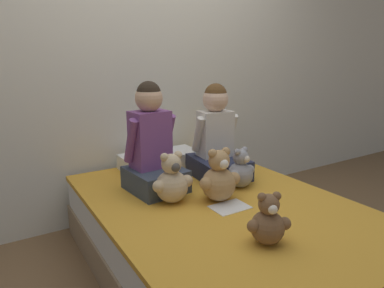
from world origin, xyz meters
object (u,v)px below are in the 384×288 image
at_px(teddy_bear_held_by_left_child, 172,181).
at_px(child_on_left, 152,147).
at_px(bed, 219,236).
at_px(pillow_at_headboard, 160,160).
at_px(child_on_right, 217,140).
at_px(teddy_bear_between_children, 219,179).
at_px(teddy_bear_held_by_right_child, 241,171).
at_px(sign_card, 230,207).
at_px(teddy_bear_at_foot_of_bed, 268,222).

bearing_deg(teddy_bear_held_by_left_child, child_on_left, 92.58).
relative_size(bed, teddy_bear_held_by_left_child, 6.28).
bearing_deg(pillow_at_headboard, child_on_left, -122.62).
height_order(child_on_right, teddy_bear_held_by_left_child, child_on_right).
height_order(bed, teddy_bear_held_by_left_child, teddy_bear_held_by_left_child).
height_order(child_on_left, teddy_bear_between_children, child_on_left).
bearing_deg(child_on_left, teddy_bear_held_by_right_child, -34.47).
relative_size(bed, sign_card, 8.99).
distance_m(bed, child_on_left, 0.68).
xyz_separation_m(teddy_bear_held_by_left_child, teddy_bear_at_foot_of_bed, (0.15, -0.63, -0.02)).
distance_m(bed, teddy_bear_held_by_left_child, 0.44).
height_order(child_on_right, sign_card, child_on_right).
bearing_deg(teddy_bear_at_foot_of_bed, child_on_right, 89.66).
xyz_separation_m(teddy_bear_between_children, teddy_bear_at_foot_of_bed, (-0.10, -0.51, -0.03)).
distance_m(child_on_left, teddy_bear_between_children, 0.47).
bearing_deg(bed, sign_card, -88.32).
xyz_separation_m(child_on_left, teddy_bear_held_by_left_child, (0.00, -0.25, -0.15)).
bearing_deg(bed, teddy_bear_between_children, 77.34).
height_order(bed, teddy_bear_between_children, teddy_bear_between_children).
bearing_deg(child_on_left, teddy_bear_held_by_left_child, -94.99).
xyz_separation_m(bed, pillow_at_headboard, (0.00, 0.77, 0.27)).
bearing_deg(pillow_at_headboard, bed, -90.00).
relative_size(child_on_right, teddy_bear_held_by_left_child, 2.16).
height_order(teddy_bear_between_children, sign_card, teddy_bear_between_children).
relative_size(child_on_left, teddy_bear_at_foot_of_bed, 2.78).
relative_size(teddy_bear_at_foot_of_bed, pillow_at_headboard, 0.41).
height_order(bed, pillow_at_headboard, pillow_at_headboard).
distance_m(child_on_right, teddy_bear_at_foot_of_bed, 0.96).
bearing_deg(child_on_right, child_on_left, -173.78).
distance_m(teddy_bear_held_by_right_child, sign_card, 0.35).
bearing_deg(bed, teddy_bear_held_by_right_child, 26.20).
relative_size(teddy_bear_at_foot_of_bed, sign_card, 1.17).
distance_m(child_on_left, child_on_right, 0.50).
height_order(teddy_bear_held_by_left_child, teddy_bear_between_children, teddy_bear_between_children).
bearing_deg(sign_card, child_on_right, 62.78).
bearing_deg(teddy_bear_held_by_right_child, child_on_right, 76.74).
relative_size(teddy_bear_held_by_right_child, teddy_bear_at_foot_of_bed, 1.08).
distance_m(teddy_bear_held_by_left_child, sign_card, 0.36).
xyz_separation_m(teddy_bear_held_by_left_child, sign_card, (0.24, -0.24, -0.12)).
height_order(child_on_right, teddy_bear_held_by_right_child, child_on_right).
bearing_deg(child_on_left, sign_card, -68.97).
relative_size(teddy_bear_held_by_left_child, teddy_bear_held_by_right_child, 1.14).
xyz_separation_m(teddy_bear_between_children, pillow_at_headboard, (-0.01, 0.75, -0.08)).
distance_m(child_on_right, sign_card, 0.60).
height_order(teddy_bear_at_foot_of_bed, pillow_at_headboard, teddy_bear_at_foot_of_bed).
height_order(teddy_bear_between_children, teddy_bear_at_foot_of_bed, teddy_bear_between_children).
bearing_deg(teddy_bear_at_foot_of_bed, sign_card, 97.50).
distance_m(teddy_bear_held_by_right_child, teddy_bear_between_children, 0.27).
distance_m(child_on_left, teddy_bear_held_by_right_child, 0.59).
relative_size(teddy_bear_held_by_left_child, teddy_bear_between_children, 0.95).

